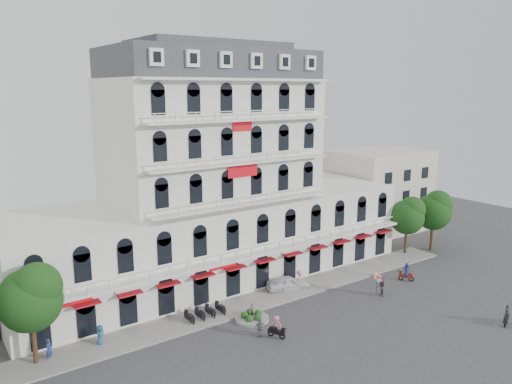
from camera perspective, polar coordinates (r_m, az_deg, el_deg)
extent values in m
plane|color=#38383A|center=(45.17, 7.34, -16.06)|extent=(120.00, 120.00, 0.00)
cube|color=gray|center=(51.40, 0.38, -12.27)|extent=(53.00, 4.00, 0.16)
cube|color=silver|center=(56.94, -4.93, -5.14)|extent=(45.00, 14.00, 9.00)
cube|color=silver|center=(54.77, -5.14, 5.94)|extent=(22.00, 12.00, 13.00)
cube|color=#2D3035|center=(54.55, -5.30, 14.33)|extent=(21.56, 11.76, 3.00)
cube|color=#2D3035|center=(54.67, -5.34, 16.32)|extent=(15.84, 8.64, 0.80)
cube|color=#AC151F|center=(51.25, -0.60, -8.22)|extent=(40.50, 1.00, 0.15)
cube|color=#B50B14|center=(49.95, -1.53, 2.53)|extent=(3.50, 0.10, 1.40)
cube|color=beige|center=(77.04, 13.83, 0.18)|extent=(14.00, 10.00, 12.00)
cylinder|color=gray|center=(47.59, -0.46, -14.28)|extent=(3.20, 3.20, 0.24)
cylinder|color=black|center=(47.25, -0.47, -13.43)|extent=(0.08, 0.08, 1.40)
sphere|color=#17451A|center=(47.81, 0.24, -13.71)|extent=(0.70, 0.70, 0.70)
sphere|color=#17451A|center=(48.05, -0.71, -13.58)|extent=(0.70, 0.70, 0.70)
sphere|color=#17451A|center=(47.47, -1.34, -13.91)|extent=(0.70, 0.70, 0.70)
sphere|color=#17451A|center=(46.86, -0.77, -14.27)|extent=(0.70, 0.70, 0.70)
sphere|color=#17451A|center=(47.06, 0.22, -14.15)|extent=(0.70, 0.70, 0.70)
cylinder|color=#382314|center=(43.54, -24.00, -15.41)|extent=(0.36, 0.36, 3.74)
sphere|color=#193912|center=(42.16, -24.39, -11.27)|extent=(4.76, 4.76, 4.76)
sphere|color=#193912|center=(41.56, -23.76, -9.91)|extent=(3.74, 3.74, 3.74)
sphere|color=#193912|center=(42.13, -25.09, -10.36)|extent=(3.40, 3.40, 3.40)
cylinder|color=#382314|center=(67.43, 16.73, -5.38)|extent=(0.36, 0.36, 3.43)
sphere|color=#193912|center=(66.60, 16.88, -2.81)|extent=(4.37, 4.37, 4.37)
sphere|color=#193912|center=(66.58, 17.40, -1.95)|extent=(3.43, 3.43, 3.43)
sphere|color=#193912|center=(66.32, 16.50, -2.29)|extent=(3.12, 3.12, 3.12)
cylinder|color=#382314|center=(69.95, 19.41, -4.84)|extent=(0.36, 0.36, 3.65)
sphere|color=#193912|center=(69.11, 19.59, -2.20)|extent=(4.65, 4.65, 4.65)
sphere|color=#193912|center=(69.11, 20.10, -1.32)|extent=(3.65, 3.65, 3.65)
sphere|color=#193912|center=(68.81, 19.24, -1.67)|extent=(3.32, 3.32, 3.32)
imported|color=white|center=(53.80, 3.69, -10.35)|extent=(4.94, 3.17, 1.57)
cube|color=maroon|center=(58.64, 16.79, -9.18)|extent=(1.15, 1.43, 0.35)
torus|color=black|center=(58.75, 16.23, -9.39)|extent=(0.44, 0.56, 0.60)
torus|color=black|center=(58.72, 17.31, -9.47)|extent=(0.44, 0.56, 0.60)
imported|color=navy|center=(58.39, 16.83, -8.53)|extent=(0.88, 0.95, 1.63)
cube|color=black|center=(51.80, 26.69, -12.83)|extent=(1.52, 0.88, 0.35)
torus|color=black|center=(51.40, 26.58, -13.35)|extent=(0.60, 0.33, 0.60)
torus|color=black|center=(52.41, 26.73, -12.87)|extent=(0.60, 0.33, 0.60)
imported|color=#4F4E54|center=(51.55, 26.75, -12.19)|extent=(0.93, 0.65, 1.47)
cube|color=black|center=(44.45, 2.35, -15.66)|extent=(0.94, 1.51, 0.35)
torus|color=black|center=(44.35, 3.00, -16.13)|extent=(0.36, 0.60, 0.60)
torus|color=black|center=(44.81, 1.70, -15.81)|extent=(0.36, 0.60, 0.60)
imported|color=pink|center=(44.14, 2.35, -14.88)|extent=(0.94, 1.15, 1.55)
imported|color=#285578|center=(45.00, -17.37, -15.36)|extent=(1.05, 0.97, 1.81)
imported|color=slate|center=(44.32, 0.47, -15.24)|extent=(1.12, 0.72, 1.78)
imported|color=pink|center=(54.67, 4.96, -9.85)|extent=(1.36, 1.19, 1.83)
imported|color=navy|center=(44.13, -22.58, -16.29)|extent=(0.80, 0.78, 1.85)
imported|color=#4D4D54|center=(53.77, 14.12, -10.53)|extent=(1.09, 1.16, 1.89)
cylinder|color=black|center=(53.64, 13.60, -10.49)|extent=(0.04, 0.04, 2.00)
sphere|color=#E54C99|center=(53.53, 13.90, -9.40)|extent=(0.44, 0.44, 0.44)
sphere|color=yellow|center=(53.51, 13.54, -9.15)|extent=(0.44, 0.44, 0.44)
sphere|color=#994CD8|center=(53.25, 13.29, -9.22)|extent=(0.44, 0.44, 0.44)
sphere|color=orange|center=(53.01, 13.40, -9.55)|extent=(0.44, 0.44, 0.44)
sphere|color=#4CB2E5|center=(53.04, 13.77, -9.82)|extent=(0.44, 0.44, 0.44)
sphere|color=#D8334C|center=(53.31, 14.01, -9.78)|extent=(0.44, 0.44, 0.44)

